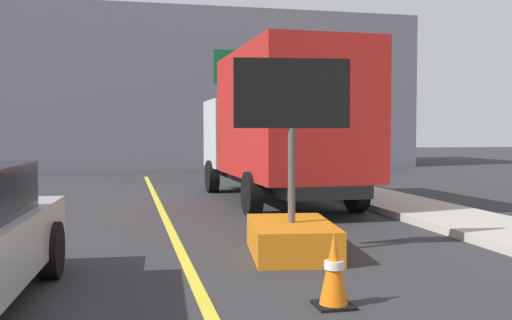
# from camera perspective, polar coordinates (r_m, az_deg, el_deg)

# --- Properties ---
(arrow_board_trailer) EXTENTS (1.60, 1.93, 2.70)m
(arrow_board_trailer) POSITION_cam_1_polar(r_m,az_deg,el_deg) (8.08, 3.49, -5.90)
(arrow_board_trailer) COLOR orange
(arrow_board_trailer) RESTS_ON ground
(box_truck) EXTENTS (2.70, 7.47, 3.52)m
(box_truck) POSITION_cam_1_polar(r_m,az_deg,el_deg) (13.90, 2.28, 3.53)
(box_truck) COLOR black
(box_truck) RESTS_ON ground
(highway_guide_sign) EXTENTS (2.79, 0.25, 5.00)m
(highway_guide_sign) POSITION_cam_1_polar(r_m,az_deg,el_deg) (22.55, 0.65, 7.15)
(highway_guide_sign) COLOR gray
(highway_guide_sign) RESTS_ON ground
(far_building_block) EXTENTS (19.20, 7.78, 7.31)m
(far_building_block) POSITION_cam_1_polar(r_m,az_deg,el_deg) (30.13, -4.66, 6.47)
(far_building_block) COLOR slate
(far_building_block) RESTS_ON ground
(traffic_cone_mid_lane) EXTENTS (0.36, 0.36, 0.72)m
(traffic_cone_mid_lane) POSITION_cam_1_polar(r_m,az_deg,el_deg) (5.79, 7.62, -10.68)
(traffic_cone_mid_lane) COLOR black
(traffic_cone_mid_lane) RESTS_ON ground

